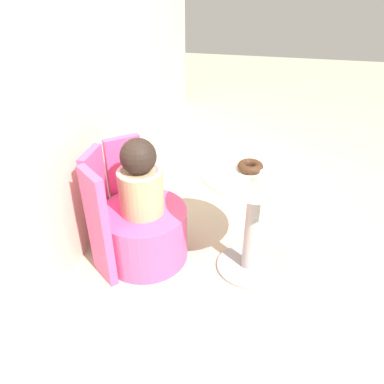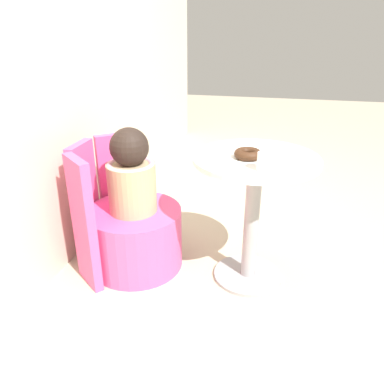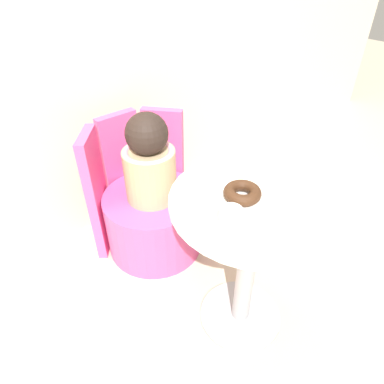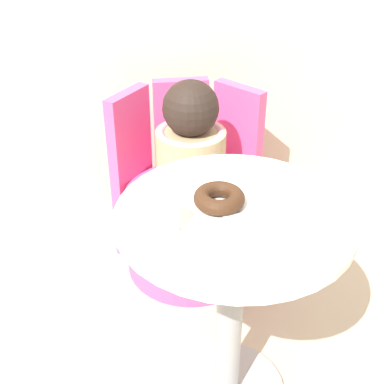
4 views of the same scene
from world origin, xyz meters
TOP-DOWN VIEW (x-y plane):
  - ground_plane at (0.00, 0.00)m, footprint 12.00×12.00m
  - back_wall at (0.00, 1.13)m, footprint 6.00×0.06m
  - round_table at (0.02, 0.02)m, footprint 0.64×0.64m
  - tub_chair at (0.00, 0.69)m, footprint 0.55×0.55m
  - booth_backrest at (0.00, 0.91)m, footprint 0.65×0.24m
  - child_figure at (0.00, 0.69)m, footprint 0.27×0.27m
  - donut at (-0.01, 0.05)m, footprint 0.14×0.14m
  - cup at (-0.17, -0.04)m, footprint 0.08×0.08m
  - paper_napkin at (0.05, -0.07)m, footprint 0.15×0.15m

SIDE VIEW (x-z plane):
  - ground_plane at x=0.00m, z-range 0.00..0.00m
  - tub_chair at x=0.00m, z-range 0.00..0.36m
  - booth_backrest at x=0.00m, z-range 0.00..0.74m
  - round_table at x=0.02m, z-range 0.15..0.88m
  - child_figure at x=0.00m, z-range 0.34..0.82m
  - paper_napkin at x=0.05m, z-range 0.73..0.74m
  - donut at x=-0.01m, z-range 0.73..0.77m
  - cup at x=-0.17m, z-range 0.73..0.81m
  - back_wall at x=0.00m, z-range 0.00..2.40m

